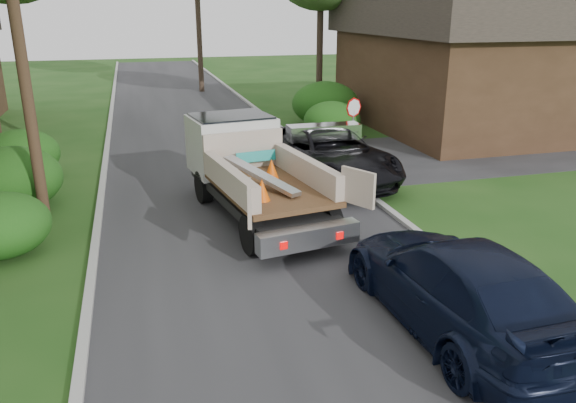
# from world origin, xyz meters

# --- Properties ---
(ground) EXTENTS (120.00, 120.00, 0.00)m
(ground) POSITION_xyz_m (0.00, 0.00, 0.00)
(ground) COLOR #1A4112
(ground) RESTS_ON ground
(road) EXTENTS (8.00, 90.00, 0.02)m
(road) POSITION_xyz_m (0.00, 10.00, 0.00)
(road) COLOR #28282B
(road) RESTS_ON ground
(side_street) EXTENTS (16.00, 7.00, 0.02)m
(side_street) POSITION_xyz_m (12.00, 9.00, 0.01)
(side_street) COLOR #28282B
(side_street) RESTS_ON ground
(curb_left) EXTENTS (0.20, 90.00, 0.12)m
(curb_left) POSITION_xyz_m (-4.10, 10.00, 0.06)
(curb_left) COLOR #9E9E99
(curb_left) RESTS_ON ground
(curb_right) EXTENTS (0.20, 90.00, 0.12)m
(curb_right) POSITION_xyz_m (4.10, 10.00, 0.06)
(curb_right) COLOR #9E9E99
(curb_right) RESTS_ON ground
(stop_sign) EXTENTS (0.71, 0.32, 2.48)m
(stop_sign) POSITION_xyz_m (5.20, 9.00, 1.78)
(stop_sign) COLOR slate
(stop_sign) RESTS_ON ground
(utility_pole) EXTENTS (2.42, 1.25, 10.00)m
(utility_pole) POSITION_xyz_m (-5.48, 4.98, 5.17)
(utility_pole) COLOR #382619
(utility_pole) RESTS_ON ground
(house_right) EXTENTS (9.72, 12.96, 6.20)m
(house_right) POSITION_xyz_m (13.00, 14.00, 3.16)
(house_right) COLOR #3A2617
(house_right) RESTS_ON ground
(hedge_left_a) EXTENTS (2.34, 2.34, 1.53)m
(hedge_left_a) POSITION_xyz_m (-6.20, 3.00, 0.77)
(hedge_left_a) COLOR #104710
(hedge_left_a) RESTS_ON ground
(hedge_left_b) EXTENTS (2.86, 2.86, 1.87)m
(hedge_left_b) POSITION_xyz_m (-6.50, 6.50, 0.94)
(hedge_left_b) COLOR #104710
(hedge_left_b) RESTS_ON ground
(hedge_left_c) EXTENTS (2.60, 2.60, 1.70)m
(hedge_left_c) POSITION_xyz_m (-6.80, 10.00, 0.85)
(hedge_left_c) COLOR #104710
(hedge_left_c) RESTS_ON ground
(hedge_right_a) EXTENTS (2.60, 2.60, 1.70)m
(hedge_right_a) POSITION_xyz_m (5.80, 13.00, 0.85)
(hedge_right_a) COLOR #104710
(hedge_right_a) RESTS_ON ground
(hedge_right_b) EXTENTS (3.38, 3.38, 2.21)m
(hedge_right_b) POSITION_xyz_m (6.50, 16.00, 1.10)
(hedge_right_b) COLOR #104710
(hedge_right_b) RESTS_ON ground
(flatbed_truck) EXTENTS (3.79, 7.13, 2.58)m
(flatbed_truck) POSITION_xyz_m (0.17, 4.85, 1.40)
(flatbed_truck) COLOR black
(flatbed_truck) RESTS_ON ground
(black_pickup) EXTENTS (3.96, 6.88, 1.80)m
(black_pickup) POSITION_xyz_m (3.47, 6.97, 0.90)
(black_pickup) COLOR black
(black_pickup) RESTS_ON ground
(navy_suv) EXTENTS (2.55, 5.95, 1.71)m
(navy_suv) POSITION_xyz_m (2.60, -2.78, 0.85)
(navy_suv) COLOR black
(navy_suv) RESTS_ON ground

